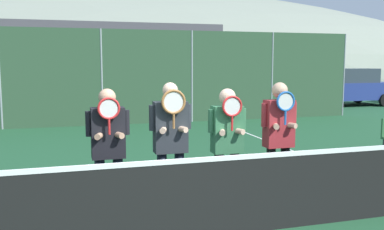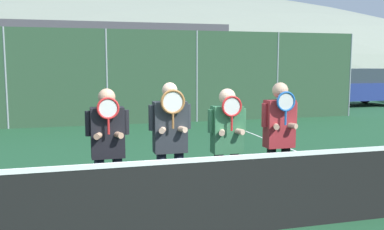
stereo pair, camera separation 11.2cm
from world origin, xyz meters
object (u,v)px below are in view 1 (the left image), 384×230
Objects in this scene: player_center_left at (171,138)px; player_rightmost at (279,133)px; car_right_of_center at (346,87)px; player_leftmost at (108,143)px; car_left_of_center at (125,90)px; car_center at (243,87)px; player_center_right at (227,138)px.

player_center_left is 1.57m from player_rightmost.
player_center_left is at bearing -133.80° from car_right_of_center.
player_center_left is at bearing -3.11° from player_leftmost.
car_left_of_center reaches higher than car_right_of_center.
car_left_of_center is (-0.55, 12.19, -0.15)m from player_rightmost.
car_left_of_center is 10.50m from car_right_of_center.
player_center_left is 0.41× the size of car_center.
player_leftmost is 0.39× the size of car_right_of_center.
car_right_of_center is (9.95, 12.05, -0.14)m from player_rightmost.
car_center is at bearing 69.04° from player_rightmost.
player_center_left is at bearing -117.20° from car_center.
car_left_of_center is (1.03, 12.16, -0.15)m from player_center_left.
player_center_right is at bearing -131.70° from car_right_of_center.
car_center reaches higher than car_left_of_center.
player_leftmost is 0.97× the size of player_rightmost.
player_center_right is at bearing 179.81° from player_rightmost.
player_leftmost is at bearing 177.39° from player_center_right.
player_leftmost is at bearing 178.19° from player_rightmost.
car_center reaches higher than player_rightmost.
car_left_of_center is 5.20m from car_center.
car_center is 0.98× the size of car_right_of_center.
player_center_left is at bearing -94.82° from car_left_of_center.
player_leftmost is 1.60m from player_center_right.
car_right_of_center is at bearing -1.09° from car_center.
player_rightmost is at bearing -129.55° from car_right_of_center.
car_center is at bearing 59.76° from player_leftmost.
player_center_left reaches higher than player_leftmost.
player_center_right is 13.31m from car_center.
player_center_left is 16.65m from car_right_of_center.
car_center is at bearing 62.80° from player_center_left.
player_center_right is at bearing -2.09° from player_center_left.
car_center reaches higher than player_center_right.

